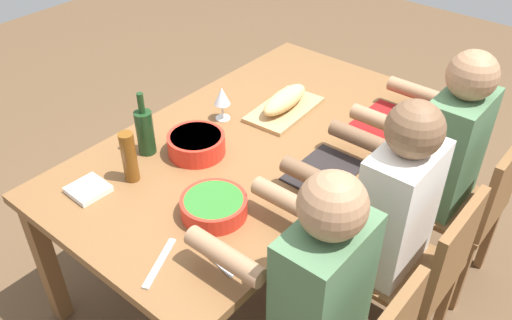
{
  "coord_description": "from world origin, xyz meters",
  "views": [
    {
      "loc": [
        -1.53,
        -1.27,
        2.1
      ],
      "look_at": [
        0.0,
        0.0,
        0.63
      ],
      "focal_mm": 37.54,
      "sensor_mm": 36.0,
      "label": 1
    }
  ],
  "objects": [
    {
      "name": "napkin_stack",
      "position": [
        -0.7,
        0.28,
        0.75
      ],
      "size": [
        0.14,
        0.14,
        0.02
      ],
      "primitive_type": "cube",
      "rotation": [
        0.0,
        0.0,
        -0.04
      ],
      "color": "white",
      "rests_on": "dining_table"
    },
    {
      "name": "carving_knife",
      "position": [
        -0.78,
        -0.22,
        0.74
      ],
      "size": [
        0.22,
        0.12,
        0.01
      ],
      "primitive_type": "cube",
      "rotation": [
        0.0,
        0.0,
        0.42
      ],
      "color": "silver",
      "rests_on": "dining_table"
    },
    {
      "name": "ground_plane",
      "position": [
        0.0,
        0.0,
        0.0
      ],
      "size": [
        8.0,
        8.0,
        0.0
      ],
      "primitive_type": "plane",
      "color": "brown"
    },
    {
      "name": "wine_bottle",
      "position": [
        -0.37,
        0.31,
        0.85
      ],
      "size": [
        0.08,
        0.08,
        0.29
      ],
      "color": "#193819",
      "rests_on": "dining_table"
    },
    {
      "name": "placemat_near_center",
      "position": [
        0.0,
        -0.37,
        0.74
      ],
      "size": [
        0.32,
        0.23,
        0.01
      ],
      "primitive_type": "cube",
      "color": "black",
      "rests_on": "dining_table"
    },
    {
      "name": "serving_bowl_salad",
      "position": [
        -0.24,
        0.14,
        0.79
      ],
      "size": [
        0.25,
        0.25,
        0.09
      ],
      "color": "red",
      "rests_on": "dining_table"
    },
    {
      "name": "dining_table",
      "position": [
        0.0,
        0.0,
        0.67
      ],
      "size": [
        1.86,
        1.05,
        0.74
      ],
      "color": "brown",
      "rests_on": "ground_plane"
    },
    {
      "name": "chair_near_right",
      "position": [
        0.51,
        -0.85,
        0.48
      ],
      "size": [
        0.4,
        0.4,
        0.85
      ],
      "color": "brown",
      "rests_on": "ground_plane"
    },
    {
      "name": "beer_bottle",
      "position": [
        -0.53,
        0.21,
        0.85
      ],
      "size": [
        0.06,
        0.06,
        0.22
      ],
      "primitive_type": "cylinder",
      "color": "brown",
      "rests_on": "dining_table"
    },
    {
      "name": "diner_near_left",
      "position": [
        -0.51,
        -0.67,
        0.7
      ],
      "size": [
        0.41,
        0.53,
        1.2
      ],
      "color": "#2D2D38",
      "rests_on": "ground_plane"
    },
    {
      "name": "fork_near_left",
      "position": [
        -0.65,
        -0.37,
        0.74
      ],
      "size": [
        0.04,
        0.17,
        0.01
      ],
      "primitive_type": "cube",
      "rotation": [
        0.0,
        0.0,
        -0.14
      ],
      "color": "silver",
      "rests_on": "dining_table"
    },
    {
      "name": "diner_near_right",
      "position": [
        0.51,
        -0.67,
        0.7
      ],
      "size": [
        0.41,
        0.53,
        1.2
      ],
      "color": "#2D2D38",
      "rests_on": "ground_plane"
    },
    {
      "name": "cutting_board",
      "position": [
        0.28,
        0.05,
        0.75
      ],
      "size": [
        0.41,
        0.25,
        0.02
      ],
      "primitive_type": "cube",
      "rotation": [
        0.0,
        0.0,
        0.06
      ],
      "color": "tan",
      "rests_on": "dining_table"
    },
    {
      "name": "serving_bowl_greens",
      "position": [
        -0.48,
        -0.19,
        0.78
      ],
      "size": [
        0.25,
        0.25,
        0.07
      ],
      "color": "red",
      "rests_on": "dining_table"
    },
    {
      "name": "chair_near_center",
      "position": [
        0.0,
        -0.85,
        0.48
      ],
      "size": [
        0.4,
        0.4,
        0.85
      ],
      "color": "brown",
      "rests_on": "ground_plane"
    },
    {
      "name": "bread_loaf",
      "position": [
        0.28,
        0.05,
        0.81
      ],
      "size": [
        0.33,
        0.13,
        0.09
      ],
      "primitive_type": "ellipsoid",
      "rotation": [
        0.0,
        0.0,
        0.06
      ],
      "color": "tan",
      "rests_on": "cutting_board"
    },
    {
      "name": "diner_near_center",
      "position": [
        0.0,
        -0.67,
        0.7
      ],
      "size": [
        0.41,
        0.53,
        1.2
      ],
      "color": "#2D2D38",
      "rests_on": "ground_plane"
    },
    {
      "name": "wine_glass",
      "position": [
        0.04,
        0.24,
        0.86
      ],
      "size": [
        0.08,
        0.08,
        0.17
      ],
      "color": "silver",
      "rests_on": "dining_table"
    },
    {
      "name": "placemat_near_right",
      "position": [
        0.51,
        -0.37,
        0.74
      ],
      "size": [
        0.32,
        0.23,
        0.01
      ],
      "primitive_type": "cube",
      "color": "maroon",
      "rests_on": "dining_table"
    }
  ]
}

